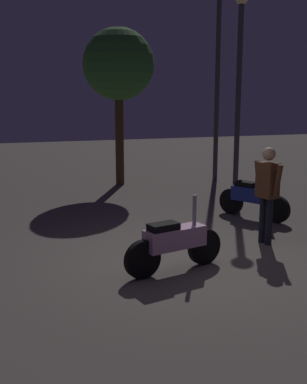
{
  "coord_description": "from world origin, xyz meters",
  "views": [
    {
      "loc": [
        -2.73,
        -6.65,
        2.58
      ],
      "look_at": [
        -0.33,
        0.65,
        1.0
      ],
      "focal_mm": 44.93,
      "sensor_mm": 36.0,
      "label": 1
    }
  ],
  "objects_px": {
    "streetlamp_near": "(239,67)",
    "streetlamp_far": "(218,58)",
    "motorcycle_blue_parked_left": "(253,198)",
    "person_rider_beside": "(267,187)",
    "motorcycle_pink_foreground": "(175,243)"
  },
  "relations": [
    {
      "from": "streetlamp_near",
      "to": "streetlamp_far",
      "type": "height_order",
      "value": "streetlamp_far"
    },
    {
      "from": "motorcycle_blue_parked_left",
      "to": "person_rider_beside",
      "type": "relative_size",
      "value": 0.89
    },
    {
      "from": "person_rider_beside",
      "to": "streetlamp_far",
      "type": "distance_m",
      "value": 6.95
    },
    {
      "from": "person_rider_beside",
      "to": "motorcycle_pink_foreground",
      "type": "bearing_deg",
      "value": 9.26
    },
    {
      "from": "motorcycle_pink_foreground",
      "to": "motorcycle_blue_parked_left",
      "type": "relative_size",
      "value": 1.09
    },
    {
      "from": "motorcycle_blue_parked_left",
      "to": "streetlamp_far",
      "type": "bearing_deg",
      "value": 135.64
    },
    {
      "from": "motorcycle_pink_foreground",
      "to": "streetlamp_far",
      "type": "height_order",
      "value": "streetlamp_far"
    },
    {
      "from": "motorcycle_pink_foreground",
      "to": "streetlamp_far",
      "type": "bearing_deg",
      "value": 46.54
    },
    {
      "from": "person_rider_beside",
      "to": "streetlamp_near",
      "type": "bearing_deg",
      "value": -122.95
    },
    {
      "from": "motorcycle_pink_foreground",
      "to": "motorcycle_blue_parked_left",
      "type": "xyz_separation_m",
      "value": [
        2.66,
        2.37,
        0.0
      ]
    },
    {
      "from": "motorcycle_pink_foreground",
      "to": "streetlamp_near",
      "type": "xyz_separation_m",
      "value": [
        3.65,
        5.05,
        2.8
      ]
    },
    {
      "from": "streetlamp_far",
      "to": "motorcycle_pink_foreground",
      "type": "bearing_deg",
      "value": -119.63
    },
    {
      "from": "streetlamp_near",
      "to": "motorcycle_blue_parked_left",
      "type": "bearing_deg",
      "value": -110.29
    },
    {
      "from": "streetlamp_far",
      "to": "motorcycle_blue_parked_left",
      "type": "bearing_deg",
      "value": -105.65
    },
    {
      "from": "motorcycle_blue_parked_left",
      "to": "streetlamp_near",
      "type": "xyz_separation_m",
      "value": [
        0.99,
        2.67,
        2.8
      ]
    }
  ]
}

